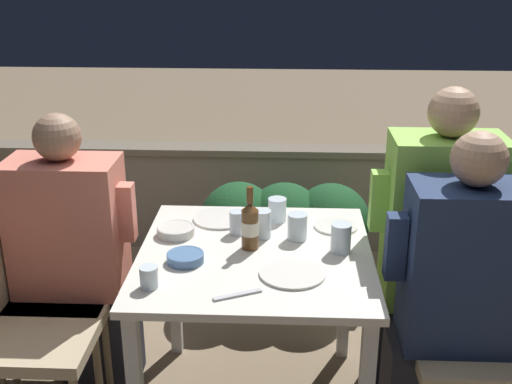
{
  "coord_description": "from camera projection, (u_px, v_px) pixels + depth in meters",
  "views": [
    {
      "loc": [
        0.1,
        -2.2,
        1.83
      ],
      "look_at": [
        0.0,
        0.07,
        0.96
      ],
      "focal_mm": 45.0,
      "sensor_mm": 36.0,
      "label": 1
    }
  ],
  "objects": [
    {
      "name": "parapet_wall",
      "position": [
        267.0,
        197.0,
        4.08
      ],
      "size": [
        9.0,
        0.18,
        0.67
      ],
      "color": "gray",
      "rests_on": "ground_plane"
    },
    {
      "name": "dining_table",
      "position": [
        255.0,
        275.0,
        2.48
      ],
      "size": [
        0.89,
        0.9,
        0.74
      ],
      "color": "silver",
      "rests_on": "ground_plane"
    },
    {
      "name": "planter_hedge",
      "position": [
        284.0,
        235.0,
        3.48
      ],
      "size": [
        0.91,
        0.47,
        0.65
      ],
      "color": "brown",
      "rests_on": "ground_plane"
    },
    {
      "name": "chair_left_near",
      "position": [
        2.0,
        304.0,
        2.41
      ],
      "size": [
        0.48,
        0.47,
        0.97
      ],
      "color": "tan",
      "rests_on": "ground_plane"
    },
    {
      "name": "chair_left_far",
      "position": [
        29.0,
        264.0,
        2.71
      ],
      "size": [
        0.48,
        0.47,
        0.97
      ],
      "color": "tan",
      "rests_on": "ground_plane"
    },
    {
      "name": "person_coral_top",
      "position": [
        79.0,
        256.0,
        2.69
      ],
      "size": [
        0.51,
        0.26,
        1.23
      ],
      "color": "#282833",
      "rests_on": "ground_plane"
    },
    {
      "name": "chair_right_near",
      "position": [
        509.0,
        316.0,
        2.33
      ],
      "size": [
        0.48,
        0.47,
        0.97
      ],
      "color": "tan",
      "rests_on": "ground_plane"
    },
    {
      "name": "person_navy_jumper",
      "position": [
        452.0,
        299.0,
        2.32
      ],
      "size": [
        0.5,
        0.26,
        1.27
      ],
      "color": "#282833",
      "rests_on": "ground_plane"
    },
    {
      "name": "chair_right_far",
      "position": [
        480.0,
        276.0,
        2.62
      ],
      "size": [
        0.48,
        0.47,
        0.97
      ],
      "color": "tan",
      "rests_on": "ground_plane"
    },
    {
      "name": "person_green_blouse",
      "position": [
        430.0,
        251.0,
        2.59
      ],
      "size": [
        0.5,
        0.26,
        1.35
      ],
      "color": "#282833",
      "rests_on": "ground_plane"
    },
    {
      "name": "beer_bottle",
      "position": [
        250.0,
        225.0,
        2.45
      ],
      "size": [
        0.07,
        0.07,
        0.25
      ],
      "color": "brown",
      "rests_on": "dining_table"
    },
    {
      "name": "plate_0",
      "position": [
        292.0,
        273.0,
        2.28
      ],
      "size": [
        0.24,
        0.24,
        0.01
      ],
      "color": "silver",
      "rests_on": "dining_table"
    },
    {
      "name": "plate_1",
      "position": [
        336.0,
        226.0,
        2.66
      ],
      "size": [
        0.18,
        0.18,
        0.01
      ],
      "color": "silver",
      "rests_on": "dining_table"
    },
    {
      "name": "plate_2",
      "position": [
        221.0,
        218.0,
        2.74
      ],
      "size": [
        0.23,
        0.23,
        0.01
      ],
      "color": "silver",
      "rests_on": "dining_table"
    },
    {
      "name": "bowl_0",
      "position": [
        185.0,
        257.0,
        2.37
      ],
      "size": [
        0.14,
        0.14,
        0.04
      ],
      "color": "#4C709E",
      "rests_on": "dining_table"
    },
    {
      "name": "bowl_1",
      "position": [
        176.0,
        230.0,
        2.59
      ],
      "size": [
        0.15,
        0.15,
        0.04
      ],
      "color": "beige",
      "rests_on": "dining_table"
    },
    {
      "name": "glass_cup_0",
      "position": [
        237.0,
        222.0,
        2.59
      ],
      "size": [
        0.06,
        0.06,
        0.1
      ],
      "color": "silver",
      "rests_on": "dining_table"
    },
    {
      "name": "glass_cup_1",
      "position": [
        262.0,
        224.0,
        2.55
      ],
      "size": [
        0.07,
        0.07,
        0.12
      ],
      "color": "silver",
      "rests_on": "dining_table"
    },
    {
      "name": "glass_cup_2",
      "position": [
        277.0,
        210.0,
        2.71
      ],
      "size": [
        0.08,
        0.08,
        0.1
      ],
      "color": "silver",
      "rests_on": "dining_table"
    },
    {
      "name": "glass_cup_3",
      "position": [
        341.0,
        238.0,
        2.43
      ],
      "size": [
        0.08,
        0.08,
        0.11
      ],
      "color": "silver",
      "rests_on": "dining_table"
    },
    {
      "name": "glass_cup_4",
      "position": [
        297.0,
        227.0,
        2.54
      ],
      "size": [
        0.08,
        0.08,
        0.11
      ],
      "color": "silver",
      "rests_on": "dining_table"
    },
    {
      "name": "glass_cup_5",
      "position": [
        149.0,
        277.0,
        2.18
      ],
      "size": [
        0.06,
        0.06,
        0.08
      ],
      "color": "silver",
      "rests_on": "dining_table"
    },
    {
      "name": "fork_0",
      "position": [
        238.0,
        295.0,
        2.14
      ],
      "size": [
        0.16,
        0.09,
        0.01
      ],
      "color": "silver",
      "rests_on": "dining_table"
    }
  ]
}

